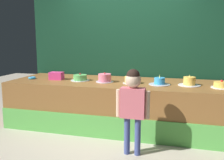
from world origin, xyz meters
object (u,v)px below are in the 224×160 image
pink_box (56,76)px  cake_center_left (131,80)px  cake_far_right (221,85)px  child_figure (133,100)px  donut (32,78)px  cake_left (105,78)px  cake_right (189,82)px  cake_far_left (80,78)px  cake_center_right (159,82)px

pink_box → cake_center_left: bearing=-2.0°
pink_box → cake_far_right: size_ratio=0.78×
child_figure → donut: size_ratio=8.49×
cake_left → cake_right: (1.38, 0.05, -0.01)m
donut → cake_center_left: bearing=0.6°
child_figure → cake_far_left: bearing=139.6°
pink_box → donut: bearing=-171.6°
pink_box → cake_left: size_ratio=0.79×
child_figure → cake_center_right: child_figure is taller
cake_far_right → cake_center_right: bearing=178.6°
cake_center_left → cake_right: 0.92m
child_figure → cake_center_right: size_ratio=3.34×
donut → child_figure: bearing=-23.5°
cake_center_left → cake_left: bearing=178.0°
child_figure → cake_center_left: (-0.20, 0.90, 0.11)m
donut → cake_center_left: cake_center_left is taller
pink_box → donut: (-0.46, -0.07, -0.05)m
pink_box → cake_far_left: pink_box is taller
pink_box → donut: pink_box is taller
cake_center_left → cake_right: size_ratio=0.79×
child_figure → cake_far_right: bearing=37.1°
pink_box → cake_center_right: bearing=-1.1°
cake_right → cake_left: bearing=-177.9°
donut → cake_center_left: size_ratio=0.49×
child_figure → cake_left: 1.13m
donut → cake_center_left: 1.84m
cake_right → donut: bearing=-178.2°
child_figure → cake_far_left: child_figure is taller
child_figure → cake_right: 1.21m
child_figure → pink_box: 1.84m
donut → cake_center_right: (2.29, 0.03, 0.03)m
cake_center_left → pink_box: bearing=178.0°
cake_far_left → cake_left: size_ratio=1.09×
cake_left → donut: bearing=-178.5°
pink_box → cake_left: (0.92, -0.03, -0.00)m
pink_box → cake_right: bearing=0.5°
pink_box → cake_left: bearing=-1.9°
cake_left → cake_center_left: cake_left is taller
cake_far_right → cake_center_left: bearing=179.5°
cake_center_right → cake_right: 0.46m
donut → cake_left: cake_left is taller
pink_box → cake_far_right: bearing=-1.2°
cake_center_right → cake_far_right: (0.92, -0.02, -0.00)m
pink_box → donut: size_ratio=1.74×
pink_box → child_figure: bearing=-31.2°
cake_far_right → pink_box: bearing=178.8°
cake_center_left → cake_far_left: bearing=177.3°
donut → cake_center_right: 2.29m
cake_center_left → child_figure: bearing=-77.8°
cake_left → cake_far_right: bearing=-0.9°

